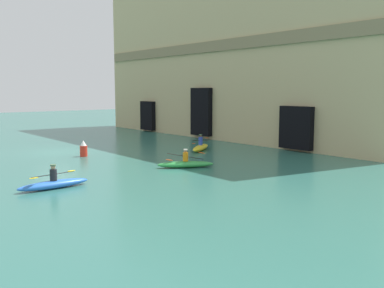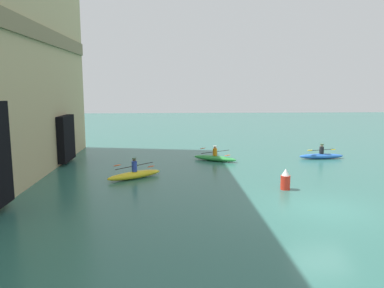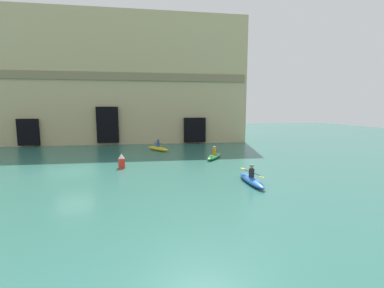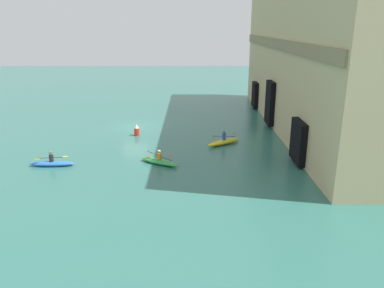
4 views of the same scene
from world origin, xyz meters
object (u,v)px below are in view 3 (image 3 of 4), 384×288
Objects in this scene: kayak_green at (214,156)px; kayak_yellow at (158,148)px; marker_buoy at (122,161)px; kayak_blue at (251,179)px.

kayak_green is 0.99× the size of kayak_yellow.
marker_buoy reaches higher than kayak_green.
kayak_green is at bearing -171.72° from kayak_yellow.
kayak_blue is at bearing 167.11° from kayak_yellow.
kayak_blue is 1.05× the size of kayak_green.
kayak_green is (-0.39, 7.90, -0.01)m from kayak_blue.
kayak_blue is at bearing -146.71° from kayak_green.
kayak_blue reaches higher than marker_buoy.
kayak_yellow reaches higher than marker_buoy.
kayak_yellow reaches higher than kayak_blue.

